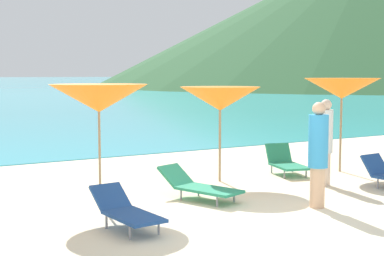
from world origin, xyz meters
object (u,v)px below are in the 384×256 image
object	(u,v)px
umbrella_5	(220,99)
beachgoer_0	(318,152)
lounge_chair_1	(199,185)
lounge_chair_2	(126,210)
beachgoer_1	(326,139)
umbrella_6	(342,89)
lounge_chair_4	(286,162)
umbrella_4	(99,98)

from	to	relation	value
umbrella_5	beachgoer_0	world-z (taller)	umbrella_5
lounge_chair_1	lounge_chair_2	bearing A→B (deg)	-168.83
beachgoer_1	umbrella_6	bearing A→B (deg)	-74.66
umbrella_5	lounge_chair_2	bearing A→B (deg)	-143.91
umbrella_5	lounge_chair_1	xyz separation A→B (m)	(-1.37, -1.33, -1.54)
lounge_chair_4	beachgoer_1	bearing A→B (deg)	-81.97
umbrella_4	beachgoer_1	size ratio (longest dim) A/B	1.19
beachgoer_0	beachgoer_1	xyz separation A→B (m)	(1.55, 1.40, -0.01)
lounge_chair_4	beachgoer_0	world-z (taller)	beachgoer_0
umbrella_4	umbrella_5	bearing A→B (deg)	15.48
lounge_chair_1	lounge_chair_2	distance (m)	2.30
lounge_chair_4	beachgoer_1	xyz separation A→B (m)	(-0.19, -1.47, 0.70)
beachgoer_1	umbrella_5	bearing A→B (deg)	27.38
umbrella_4	umbrella_6	size ratio (longest dim) A/B	0.96
lounge_chair_2	lounge_chair_1	bearing A→B (deg)	25.41
umbrella_4	beachgoer_1	distance (m)	4.92
umbrella_5	lounge_chair_2	xyz separation A→B (m)	(-3.37, -2.46, -1.52)
umbrella_6	beachgoer_1	world-z (taller)	umbrella_6
umbrella_6	lounge_chair_2	bearing A→B (deg)	-163.04
lounge_chair_1	lounge_chair_4	bearing A→B (deg)	3.16
umbrella_5	beachgoer_1	world-z (taller)	umbrella_5
umbrella_5	lounge_chair_2	distance (m)	4.44
umbrella_6	beachgoer_0	xyz separation A→B (m)	(-3.10, -2.48, -1.01)
beachgoer_0	lounge_chair_1	bearing A→B (deg)	-135.10
beachgoer_0	beachgoer_1	distance (m)	2.09
lounge_chair_4	beachgoer_0	xyz separation A→B (m)	(-1.74, -2.87, 0.71)
umbrella_6	lounge_chair_4	size ratio (longest dim) A/B	1.62
lounge_chair_2	lounge_chair_4	world-z (taller)	lounge_chair_4
umbrella_4	umbrella_6	bearing A→B (deg)	3.73
umbrella_6	beachgoer_0	world-z (taller)	umbrella_6
lounge_chair_4	beachgoer_0	bearing A→B (deg)	-105.76
umbrella_6	lounge_chair_2	xyz separation A→B (m)	(-6.57, -2.00, -1.71)
umbrella_4	beachgoer_1	bearing A→B (deg)	-7.93
lounge_chair_4	beachgoer_0	distance (m)	3.43
lounge_chair_2	lounge_chair_4	bearing A→B (deg)	20.62
lounge_chair_1	beachgoer_1	world-z (taller)	beachgoer_1
beachgoer_1	lounge_chair_4	bearing A→B (deg)	-26.90
umbrella_6	umbrella_5	bearing A→B (deg)	171.84
lounge_chair_4	lounge_chair_1	bearing A→B (deg)	-143.04
beachgoer_0	umbrella_6	bearing A→B (deg)	131.46
lounge_chair_1	beachgoer_0	size ratio (longest dim) A/B	0.96
umbrella_6	lounge_chair_4	distance (m)	2.23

